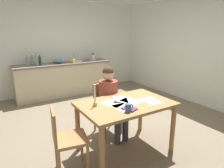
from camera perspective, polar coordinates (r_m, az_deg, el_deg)
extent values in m
cube|color=#7A6B56|center=(3.94, -2.47, -11.77)|extent=(5.20, 5.20, 0.04)
cube|color=silver|center=(5.94, -15.15, 10.15)|extent=(5.20, 0.12, 2.60)
cube|color=silver|center=(5.31, 23.00, 8.95)|extent=(0.12, 5.20, 2.60)
cube|color=beige|center=(5.74, -13.51, 1.28)|extent=(2.58, 0.60, 0.86)
cube|color=#72665B|center=(5.65, -13.79, 5.71)|extent=(2.62, 0.64, 0.04)
cube|color=#9E7042|center=(2.87, 3.95, -5.76)|extent=(1.32, 0.86, 0.04)
cylinder|color=#9E7042|center=(2.48, -2.89, -19.31)|extent=(0.07, 0.07, 0.72)
cylinder|color=#9E7042|center=(3.14, 17.03, -12.04)|extent=(0.07, 0.07, 0.72)
cylinder|color=#9E7042|center=(3.06, -9.78, -12.35)|extent=(0.07, 0.07, 0.72)
cylinder|color=#9E7042|center=(3.62, 8.19, -7.79)|extent=(0.07, 0.07, 0.72)
cube|color=#9E7042|center=(3.48, -1.22, -6.95)|extent=(0.42, 0.42, 0.04)
cube|color=#9E7042|center=(3.55, -2.89, -2.88)|extent=(0.36, 0.05, 0.40)
cylinder|color=#9E7042|center=(3.36, -2.04, -12.14)|extent=(0.04, 0.04, 0.44)
cylinder|color=#9E7042|center=(3.54, 2.69, -10.70)|extent=(0.04, 0.04, 0.44)
cylinder|color=#9E7042|center=(3.62, -4.99, -10.07)|extent=(0.04, 0.04, 0.44)
cylinder|color=#9E7042|center=(3.79, -0.46, -8.86)|extent=(0.04, 0.04, 0.44)
cylinder|color=brown|center=(3.38, -1.07, -3.19)|extent=(0.34, 0.34, 0.50)
sphere|color=#D8AD8C|center=(3.28, -1.10, 2.79)|extent=(0.20, 0.20, 0.20)
sphere|color=#473323|center=(3.27, -1.11, 3.47)|extent=(0.19, 0.19, 0.19)
cylinder|color=#383847|center=(3.28, -0.37, -8.46)|extent=(0.15, 0.39, 0.13)
cylinder|color=#383847|center=(3.24, 1.58, -13.22)|extent=(0.10, 0.10, 0.45)
cylinder|color=#383847|center=(3.36, 1.90, -7.83)|extent=(0.15, 0.39, 0.13)
cylinder|color=#383847|center=(3.32, 3.87, -12.45)|extent=(0.10, 0.10, 0.45)
cube|color=#9E7042|center=(2.59, -11.81, -15.20)|extent=(0.47, 0.47, 0.04)
cube|color=#9E7042|center=(2.47, -16.38, -11.50)|extent=(0.09, 0.36, 0.40)
cylinder|color=#9E7042|center=(2.60, -6.88, -21.02)|extent=(0.04, 0.04, 0.46)
cylinder|color=#9E7042|center=(2.88, -8.66, -17.20)|extent=(0.04, 0.04, 0.46)
cylinder|color=#9E7042|center=(2.56, -14.84, -22.15)|extent=(0.04, 0.04, 0.46)
cylinder|color=#9E7042|center=(2.84, -15.70, -18.12)|extent=(0.04, 0.04, 0.46)
cylinder|color=#33598C|center=(2.54, 4.62, -6.85)|extent=(0.08, 0.08, 0.10)
torus|color=#33598C|center=(2.56, 5.44, -6.54)|extent=(0.07, 0.01, 0.07)
cylinder|color=gold|center=(2.74, -4.89, -5.77)|extent=(0.06, 0.06, 0.05)
cylinder|color=white|center=(2.69, -4.96, -2.76)|extent=(0.02, 0.02, 0.25)
cube|color=#652D56|center=(2.63, 4.92, -7.09)|extent=(0.19, 0.22, 0.02)
cube|color=white|center=(2.99, 11.10, -4.72)|extent=(0.24, 0.32, 0.00)
cube|color=white|center=(2.94, 5.49, -4.84)|extent=(0.30, 0.35, 0.00)
cube|color=white|center=(2.69, 3.22, -6.71)|extent=(0.21, 0.30, 0.00)
cube|color=white|center=(2.82, 0.06, -5.64)|extent=(0.32, 0.36, 0.00)
cube|color=white|center=(2.98, 2.45, -4.45)|extent=(0.33, 0.36, 0.00)
cylinder|color=#B2B7BC|center=(5.77, -10.15, 6.50)|extent=(0.36, 0.36, 0.04)
cylinder|color=silver|center=(5.91, -10.77, 7.65)|extent=(0.02, 0.02, 0.24)
cylinder|color=#8C999E|center=(5.51, -23.14, 6.03)|extent=(0.06, 0.06, 0.21)
cylinder|color=#8C999E|center=(5.50, -23.28, 7.38)|extent=(0.03, 0.03, 0.05)
cylinder|color=#8C999E|center=(5.54, -21.95, 6.15)|extent=(0.07, 0.07, 0.20)
cylinder|color=#8C999E|center=(5.52, -22.07, 7.45)|extent=(0.03, 0.03, 0.05)
cylinder|color=#8C999E|center=(5.40, -20.75, 6.28)|extent=(0.06, 0.06, 0.24)
cylinder|color=#8C999E|center=(5.38, -20.90, 7.88)|extent=(0.03, 0.03, 0.06)
cylinder|color=#194C23|center=(5.54, -19.98, 6.31)|extent=(0.07, 0.07, 0.20)
cylinder|color=#194C23|center=(5.53, -20.09, 7.57)|extent=(0.03, 0.03, 0.05)
ellipsoid|color=#668C99|center=(5.64, -15.21, 6.44)|extent=(0.27, 0.27, 0.12)
cylinder|color=#B7BABF|center=(5.97, -5.54, 7.62)|extent=(0.18, 0.18, 0.18)
cone|color=#262628|center=(5.96, -5.57, 8.67)|extent=(0.11, 0.11, 0.04)
cylinder|color=silver|center=(5.80, -13.78, 6.17)|extent=(0.06, 0.06, 0.00)
cylinder|color=silver|center=(5.80, -13.81, 6.53)|extent=(0.01, 0.01, 0.07)
cone|color=silver|center=(5.79, -13.85, 7.27)|extent=(0.07, 0.07, 0.08)
cylinder|color=silver|center=(5.78, -14.69, 6.07)|extent=(0.06, 0.06, 0.00)
cylinder|color=silver|center=(5.77, -14.71, 6.43)|extent=(0.01, 0.01, 0.07)
cone|color=silver|center=(5.76, -14.76, 7.17)|extent=(0.07, 0.07, 0.08)
cylinder|color=silver|center=(5.75, -15.69, 5.96)|extent=(0.06, 0.06, 0.00)
cylinder|color=silver|center=(5.74, -15.71, 6.32)|extent=(0.01, 0.01, 0.07)
cone|color=silver|center=(5.73, -15.76, 7.06)|extent=(0.07, 0.07, 0.08)
cylinder|color=silver|center=(5.72, -16.53, 5.86)|extent=(0.06, 0.06, 0.00)
cylinder|color=silver|center=(5.72, -16.55, 6.23)|extent=(0.01, 0.01, 0.07)
cone|color=silver|center=(5.71, -16.61, 6.97)|extent=(0.07, 0.07, 0.08)
cylinder|color=#F2CC4C|center=(5.58, -10.98, 6.51)|extent=(0.09, 0.09, 0.11)
torus|color=#F2CC4C|center=(5.60, -10.50, 6.61)|extent=(0.07, 0.01, 0.07)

